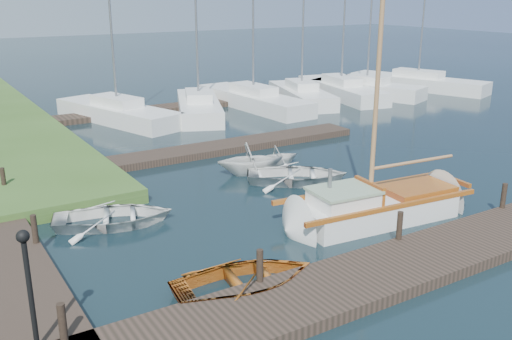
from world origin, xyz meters
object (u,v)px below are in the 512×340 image
tender_a (113,214)px  marina_boat_3 (253,98)px  sailboat (379,208)px  dinghy (246,276)px  tender_b (250,157)px  mooring_post_4 (35,229)px  lamp_post (28,274)px  mooring_post_2 (400,226)px  marina_boat_4 (301,94)px  mooring_post_1 (260,266)px  mooring_post_0 (62,322)px  mooring_post_5 (3,179)px  tender_c (297,172)px  tender_d (278,154)px  mooring_post_3 (504,196)px  marina_boat_6 (367,88)px  marina_boat_1 (117,112)px  marina_boat_7 (418,82)px  marina_boat_2 (199,106)px  marina_boat_5 (341,89)px

tender_a → marina_boat_3: marina_boat_3 is taller
sailboat → tender_a: (-7.19, 3.86, 0.02)m
dinghy → tender_b: tender_b is taller
dinghy → tender_b: (4.78, 7.64, 0.31)m
dinghy → tender_a: bearing=21.6°
mooring_post_4 → lamp_post: (-1.00, -5.00, 1.17)m
mooring_post_2 → marina_boat_4: marina_boat_4 is taller
mooring_post_1 → mooring_post_4: bearing=128.7°
mooring_post_0 → mooring_post_5: bearing=87.1°
mooring_post_2 → marina_boat_3: 20.41m
mooring_post_5 → marina_boat_4: bearing=25.1°
mooring_post_1 → tender_a: 6.01m
mooring_post_1 → sailboat: sailboat is taller
tender_c → tender_b: bearing=59.8°
tender_d → marina_boat_4: 13.86m
lamp_post → mooring_post_3: bearing=0.0°
tender_b → tender_d: tender_b is taller
tender_c → marina_boat_6: marina_boat_6 is taller
mooring_post_5 → sailboat: sailboat is taller
tender_a → tender_d: 8.12m
mooring_post_1 → mooring_post_4: same height
mooring_post_3 → tender_d: size_ratio=0.45×
tender_b → marina_boat_1: bearing=23.5°
mooring_post_0 → marina_boat_1: (7.76, 19.68, -0.13)m
tender_c → marina_boat_4: bearing=-4.6°
tender_b → tender_c: (0.93, -1.79, -0.29)m
mooring_post_3 → marina_boat_6: size_ratio=0.08×
mooring_post_4 → marina_boat_7: bearing=25.0°
sailboat → marina_boat_2: bearing=88.1°
sailboat → tender_c: bearing=96.5°
mooring_post_0 → marina_boat_7: 35.10m
tender_c → tender_d: (0.60, 2.18, 0.09)m
mooring_post_3 → tender_c: size_ratio=0.22×
marina_boat_5 → marina_boat_7: bearing=-83.1°
mooring_post_5 → marina_boat_6: size_ratio=0.08×
marina_boat_3 → marina_boat_7: 13.65m
mooring_post_5 → tender_c: 10.26m
mooring_post_2 → marina_boat_3: (7.09, 19.14, -0.13)m
mooring_post_5 → marina_boat_7: marina_boat_7 is taller
mooring_post_0 → tender_b: (9.07, 7.94, -0.02)m
mooring_post_4 → marina_boat_3: bearing=42.2°
mooring_post_2 → tender_b: 7.94m
mooring_post_3 → dinghy: 9.22m
dinghy → tender_a: size_ratio=1.00×
lamp_post → marina_boat_5: marina_boat_5 is taller
mooring_post_1 → marina_boat_7: marina_boat_7 is taller
mooring_post_3 → dinghy: size_ratio=0.23×
mooring_post_2 → marina_boat_2: (3.26, 18.85, -0.13)m
dinghy → marina_boat_5: bearing=-37.4°
marina_boat_4 → marina_boat_2: bearing=107.7°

